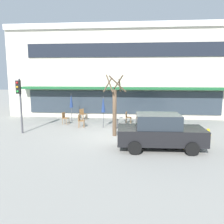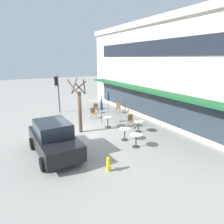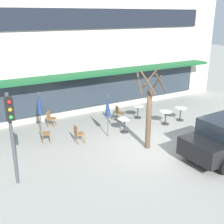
{
  "view_description": "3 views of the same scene",
  "coord_description": "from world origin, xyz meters",
  "px_view_note": "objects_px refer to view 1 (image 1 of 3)",
  "views": [
    {
      "loc": [
        1.01,
        -13.61,
        3.69
      ],
      "look_at": [
        -0.6,
        2.89,
        1.02
      ],
      "focal_mm": 38.0,
      "sensor_mm": 36.0,
      "label": 1
    },
    {
      "loc": [
        12.1,
        -4.06,
        4.9
      ],
      "look_at": [
        -0.57,
        2.87,
        0.98
      ],
      "focal_mm": 32.0,
      "sensor_mm": 36.0,
      "label": 2
    },
    {
      "loc": [
        -7.45,
        -9.1,
        5.83
      ],
      "look_at": [
        -0.28,
        3.34,
        0.82
      ],
      "focal_mm": 45.0,
      "sensor_mm": 36.0,
      "label": 3
    }
  ],
  "objects_px": {
    "cafe_table_near_wall": "(156,122)",
    "traffic_light_pole": "(20,97)",
    "fire_hydrant": "(208,135)",
    "cafe_chair_3": "(82,113)",
    "street_tree": "(114,108)",
    "patio_umbrella_green_folded": "(71,101)",
    "cafe_table_streetside": "(174,122)",
    "parked_sedan": "(160,132)",
    "cafe_table_mid_patio": "(118,121)",
    "cafe_chair_2": "(80,120)",
    "cafe_chair_0": "(65,117)",
    "cafe_table_by_tree": "(144,117)",
    "patio_umbrella_cream_folded": "(103,104)",
    "cafe_chair_1": "(128,117)"
  },
  "relations": [
    {
      "from": "cafe_table_near_wall",
      "to": "traffic_light_pole",
      "type": "height_order",
      "value": "traffic_light_pole"
    },
    {
      "from": "fire_hydrant",
      "to": "cafe_chair_3",
      "type": "bearing_deg",
      "value": 147.09
    },
    {
      "from": "street_tree",
      "to": "patio_umbrella_green_folded",
      "type": "bearing_deg",
      "value": 132.46
    },
    {
      "from": "cafe_table_streetside",
      "to": "parked_sedan",
      "type": "relative_size",
      "value": 0.18
    },
    {
      "from": "cafe_table_mid_patio",
      "to": "cafe_chair_2",
      "type": "bearing_deg",
      "value": -179.58
    },
    {
      "from": "cafe_table_mid_patio",
      "to": "cafe_chair_0",
      "type": "relative_size",
      "value": 0.85
    },
    {
      "from": "cafe_table_by_tree",
      "to": "traffic_light_pole",
      "type": "xyz_separation_m",
      "value": [
        -7.71,
        -3.5,
        1.78
      ]
    },
    {
      "from": "patio_umbrella_cream_folded",
      "to": "cafe_chair_3",
      "type": "bearing_deg",
      "value": 127.48
    },
    {
      "from": "parked_sedan",
      "to": "street_tree",
      "type": "relative_size",
      "value": 1.17
    },
    {
      "from": "cafe_chair_0",
      "to": "cafe_table_near_wall",
      "type": "bearing_deg",
      "value": -8.89
    },
    {
      "from": "patio_umbrella_cream_folded",
      "to": "parked_sedan",
      "type": "relative_size",
      "value": 0.52
    },
    {
      "from": "cafe_table_streetside",
      "to": "street_tree",
      "type": "distance_m",
      "value": 4.41
    },
    {
      "from": "patio_umbrella_cream_folded",
      "to": "cafe_chair_1",
      "type": "relative_size",
      "value": 2.47
    },
    {
      "from": "cafe_chair_2",
      "to": "cafe_chair_3",
      "type": "xyz_separation_m",
      "value": [
        -0.46,
        2.7,
        0.0
      ]
    },
    {
      "from": "cafe_table_mid_patio",
      "to": "patio_umbrella_cream_folded",
      "type": "xyz_separation_m",
      "value": [
        -1.0,
        -0.02,
        1.11
      ]
    },
    {
      "from": "cafe_table_streetside",
      "to": "cafe_chair_3",
      "type": "xyz_separation_m",
      "value": [
        -6.81,
        2.83,
        0.01
      ]
    },
    {
      "from": "patio_umbrella_cream_folded",
      "to": "street_tree",
      "type": "relative_size",
      "value": 0.6
    },
    {
      "from": "cafe_table_mid_patio",
      "to": "cafe_chair_2",
      "type": "relative_size",
      "value": 0.85
    },
    {
      "from": "cafe_table_near_wall",
      "to": "cafe_chair_0",
      "type": "height_order",
      "value": "cafe_chair_0"
    },
    {
      "from": "cafe_chair_1",
      "to": "cafe_chair_3",
      "type": "distance_m",
      "value": 3.85
    },
    {
      "from": "patio_umbrella_green_folded",
      "to": "cafe_chair_0",
      "type": "height_order",
      "value": "patio_umbrella_green_folded"
    },
    {
      "from": "cafe_table_mid_patio",
      "to": "street_tree",
      "type": "height_order",
      "value": "street_tree"
    },
    {
      "from": "parked_sedan",
      "to": "fire_hydrant",
      "type": "distance_m",
      "value": 3.33
    },
    {
      "from": "cafe_table_by_tree",
      "to": "fire_hydrant",
      "type": "bearing_deg",
      "value": -50.46
    },
    {
      "from": "parked_sedan",
      "to": "cafe_chair_1",
      "type": "bearing_deg",
      "value": 106.56
    },
    {
      "from": "parked_sedan",
      "to": "traffic_light_pole",
      "type": "distance_m",
      "value": 8.71
    },
    {
      "from": "cafe_table_mid_patio",
      "to": "traffic_light_pole",
      "type": "bearing_deg",
      "value": -160.4
    },
    {
      "from": "street_tree",
      "to": "cafe_chair_1",
      "type": "bearing_deg",
      "value": 79.61
    },
    {
      "from": "cafe_chair_0",
      "to": "parked_sedan",
      "type": "relative_size",
      "value": 0.21
    },
    {
      "from": "cafe_table_by_tree",
      "to": "patio_umbrella_green_folded",
      "type": "height_order",
      "value": "patio_umbrella_green_folded"
    },
    {
      "from": "cafe_table_by_tree",
      "to": "cafe_chair_3",
      "type": "distance_m",
      "value": 5.07
    },
    {
      "from": "cafe_chair_1",
      "to": "cafe_table_mid_patio",
      "type": "bearing_deg",
      "value": -111.47
    },
    {
      "from": "parked_sedan",
      "to": "cafe_chair_3",
      "type": "bearing_deg",
      "value": 127.73
    },
    {
      "from": "street_tree",
      "to": "cafe_table_streetside",
      "type": "bearing_deg",
      "value": 27.02
    },
    {
      "from": "cafe_table_near_wall",
      "to": "parked_sedan",
      "type": "bearing_deg",
      "value": -92.67
    },
    {
      "from": "patio_umbrella_cream_folded",
      "to": "parked_sedan",
      "type": "bearing_deg",
      "value": -52.12
    },
    {
      "from": "cafe_table_near_wall",
      "to": "parked_sedan",
      "type": "relative_size",
      "value": 0.18
    },
    {
      "from": "cafe_table_by_tree",
      "to": "patio_umbrella_green_folded",
      "type": "relative_size",
      "value": 0.35
    },
    {
      "from": "cafe_table_by_tree",
      "to": "patio_umbrella_green_folded",
      "type": "xyz_separation_m",
      "value": [
        -5.62,
        0.6,
        1.11
      ]
    },
    {
      "from": "patio_umbrella_cream_folded",
      "to": "traffic_light_pole",
      "type": "xyz_separation_m",
      "value": [
        -4.88,
        -2.07,
        0.67
      ]
    },
    {
      "from": "patio_umbrella_cream_folded",
      "to": "cafe_chair_0",
      "type": "height_order",
      "value": "patio_umbrella_cream_folded"
    },
    {
      "from": "traffic_light_pole",
      "to": "cafe_table_streetside",
      "type": "bearing_deg",
      "value": 11.43
    },
    {
      "from": "cafe_table_streetside",
      "to": "cafe_table_by_tree",
      "type": "relative_size",
      "value": 1.0
    },
    {
      "from": "cafe_chair_1",
      "to": "traffic_light_pole",
      "type": "bearing_deg",
      "value": -150.5
    },
    {
      "from": "cafe_table_by_tree",
      "to": "fire_hydrant",
      "type": "distance_m",
      "value": 5.3
    },
    {
      "from": "traffic_light_pole",
      "to": "fire_hydrant",
      "type": "distance_m",
      "value": 11.27
    },
    {
      "from": "cafe_chair_2",
      "to": "street_tree",
      "type": "height_order",
      "value": "street_tree"
    },
    {
      "from": "cafe_table_mid_patio",
      "to": "parked_sedan",
      "type": "bearing_deg",
      "value": -61.33
    },
    {
      "from": "parked_sedan",
      "to": "street_tree",
      "type": "distance_m",
      "value": 3.47
    },
    {
      "from": "cafe_chair_1",
      "to": "cafe_table_streetside",
      "type": "bearing_deg",
      "value": -29.12
    }
  ]
}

